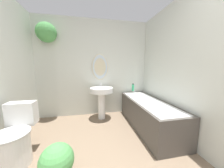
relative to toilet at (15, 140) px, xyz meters
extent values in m
cube|color=silver|center=(1.10, 1.39, 0.90)|extent=(2.85, 0.06, 2.40)
ellipsoid|color=beige|center=(1.24, 1.34, 0.94)|extent=(0.42, 0.02, 0.65)
ellipsoid|color=silver|center=(1.24, 1.34, 0.94)|extent=(0.38, 0.01, 0.61)
cylinder|color=#9E6042|center=(0.08, 1.23, 1.77)|extent=(0.19, 0.19, 0.10)
sphere|color=#4C934C|center=(0.08, 1.23, 1.68)|extent=(0.42, 0.42, 0.42)
cube|color=silver|center=(2.49, 0.00, 0.90)|extent=(0.06, 2.83, 2.40)
cylinder|color=white|center=(0.00, -0.07, -0.10)|extent=(0.39, 0.39, 0.41)
cylinder|color=silver|center=(0.00, -0.07, 0.12)|extent=(0.42, 0.42, 0.02)
cube|color=white|center=(0.00, 0.21, 0.27)|extent=(0.36, 0.17, 0.33)
cylinder|color=white|center=(1.24, 1.05, 0.02)|extent=(0.17, 0.17, 0.65)
cylinder|color=white|center=(1.24, 1.05, 0.40)|extent=(0.54, 0.54, 0.11)
cylinder|color=silver|center=(1.24, 1.20, 0.50)|extent=(0.02, 0.02, 0.10)
cube|color=#4C4742|center=(2.13, 0.47, -0.03)|extent=(0.62, 1.67, 0.55)
cube|color=white|center=(2.13, 0.47, 0.23)|extent=(0.52, 1.57, 0.04)
cylinder|color=silver|center=(2.13, 1.21, 0.29)|extent=(0.04, 0.04, 0.08)
cylinder|color=#38B275|center=(2.06, 1.14, 0.41)|extent=(0.06, 0.06, 0.17)
cylinder|color=black|center=(2.06, 1.14, 0.51)|extent=(0.03, 0.03, 0.02)
sphere|color=#4C934C|center=(0.62, -0.44, -0.01)|extent=(0.34, 0.34, 0.34)
camera|label=1|loc=(0.97, -1.55, 0.93)|focal=18.00mm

